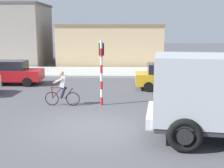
% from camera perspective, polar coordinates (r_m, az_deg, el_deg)
% --- Properties ---
extents(ground_plane, '(120.00, 120.00, 0.00)m').
position_cam_1_polar(ground_plane, '(11.72, -4.60, -8.09)').
color(ground_plane, '#4C4C51').
extents(sidewalk_far, '(80.00, 5.00, 0.16)m').
position_cam_1_polar(sidewalk_far, '(24.94, -1.26, 2.35)').
color(sidewalk_far, '#ADADA8').
rests_on(sidewalk_far, ground).
extents(cyclist, '(1.73, 0.50, 1.72)m').
position_cam_1_polar(cyclist, '(14.63, -9.56, -0.84)').
color(cyclist, black).
rests_on(cyclist, ground).
extents(traffic_light_pole, '(0.24, 0.43, 3.20)m').
position_cam_1_polar(traffic_light_pole, '(14.43, -2.05, 3.99)').
color(traffic_light_pole, red).
rests_on(traffic_light_pole, ground).
extents(car_red_near, '(4.05, 1.98, 1.60)m').
position_cam_1_polar(car_red_near, '(18.57, 10.63, 1.47)').
color(car_red_near, gold).
rests_on(car_red_near, ground).
extents(car_white_mid, '(4.02, 1.91, 1.60)m').
position_cam_1_polar(car_white_mid, '(20.98, -18.82, 2.15)').
color(car_white_mid, red).
rests_on(car_white_mid, ground).
extents(building_mid_block, '(10.30, 7.86, 4.06)m').
position_cam_1_polar(building_mid_block, '(31.41, -0.27, 7.71)').
color(building_mid_block, '#D1B284').
rests_on(building_mid_block, ground).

